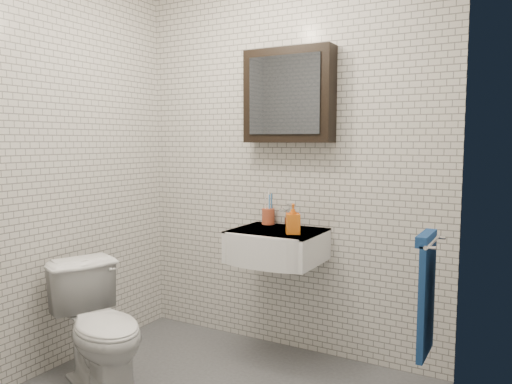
# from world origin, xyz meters

# --- Properties ---
(room_shell) EXTENTS (2.22, 2.02, 2.51)m
(room_shell) POSITION_xyz_m (0.00, 0.00, 1.47)
(room_shell) COLOR silver
(room_shell) RESTS_ON ground
(washbasin) EXTENTS (0.55, 0.50, 0.20)m
(washbasin) POSITION_xyz_m (0.05, 0.73, 0.76)
(washbasin) COLOR white
(washbasin) RESTS_ON room_shell
(faucet) EXTENTS (0.06, 0.20, 0.15)m
(faucet) POSITION_xyz_m (0.05, 0.93, 0.92)
(faucet) COLOR silver
(faucet) RESTS_ON washbasin
(mirror_cabinet) EXTENTS (0.60, 0.15, 0.60)m
(mirror_cabinet) POSITION_xyz_m (0.05, 0.93, 1.70)
(mirror_cabinet) COLOR black
(mirror_cabinet) RESTS_ON room_shell
(towel_rail) EXTENTS (0.09, 0.30, 0.58)m
(towel_rail) POSITION_xyz_m (1.04, 0.35, 0.72)
(towel_rail) COLOR silver
(towel_rail) RESTS_ON room_shell
(toothbrush_cup) EXTENTS (0.11, 0.11, 0.23)m
(toothbrush_cup) POSITION_xyz_m (-0.10, 0.94, 0.91)
(toothbrush_cup) COLOR #AC482B
(toothbrush_cup) RESTS_ON washbasin
(soap_bottle) EXTENTS (0.11, 0.12, 0.18)m
(soap_bottle) POSITION_xyz_m (0.19, 0.70, 0.94)
(soap_bottle) COLOR #FC541A
(soap_bottle) RESTS_ON washbasin
(toilet) EXTENTS (0.79, 0.62, 0.71)m
(toilet) POSITION_xyz_m (-0.64, -0.06, 0.36)
(toilet) COLOR white
(toilet) RESTS_ON ground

